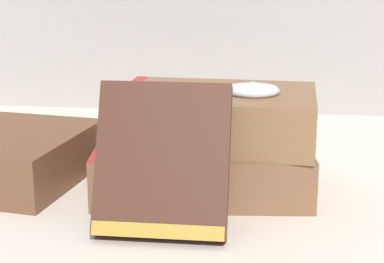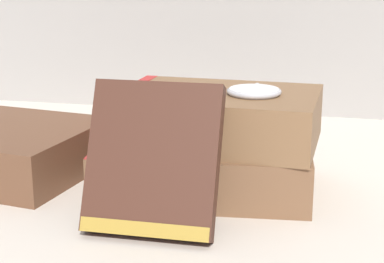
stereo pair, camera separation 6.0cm
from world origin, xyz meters
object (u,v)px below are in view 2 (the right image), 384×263
at_px(book_flat_top, 213,117).
at_px(pocket_watch, 254,91).
at_px(book_leaning_front, 153,165).
at_px(book_flat_bottom, 199,166).

bearing_deg(book_flat_top, pocket_watch, -5.41).
bearing_deg(book_leaning_front, book_flat_bottom, 80.17).
relative_size(book_leaning_front, pocket_watch, 2.27).
relative_size(book_flat_bottom, book_flat_top, 1.11).
relative_size(book_flat_bottom, pocket_watch, 3.96).
bearing_deg(book_leaning_front, pocket_watch, 55.99).
distance_m(book_flat_top, pocket_watch, 0.05).
relative_size(book_flat_bottom, book_leaning_front, 1.74).
bearing_deg(book_flat_bottom, book_flat_top, 22.98).
xyz_separation_m(book_flat_top, book_leaning_front, (-0.03, -0.11, -0.02)).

